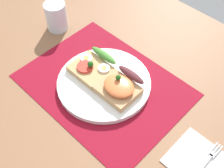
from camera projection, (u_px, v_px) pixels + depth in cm
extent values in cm
cube|color=brown|center=(104.00, 89.00, 81.40)|extent=(120.00, 90.00, 3.20)
cube|color=maroon|center=(104.00, 85.00, 80.03)|extent=(42.61, 32.17, 0.30)
cylinder|color=white|center=(104.00, 83.00, 79.37)|extent=(25.08, 25.08, 1.40)
cube|color=tan|center=(91.00, 69.00, 80.52)|extent=(10.18, 8.88, 1.64)
cylinder|color=red|center=(85.00, 67.00, 79.48)|extent=(4.47, 4.47, 0.60)
ellipsoid|color=#41812D|center=(104.00, 55.00, 81.35)|extent=(8.96, 2.20, 1.80)
sphere|color=#1E5919|center=(91.00, 64.00, 78.73)|extent=(1.60, 1.60, 1.60)
cylinder|color=white|center=(86.00, 58.00, 81.49)|extent=(3.23, 3.23, 0.50)
cylinder|color=yellow|center=(86.00, 58.00, 81.24)|extent=(1.45, 1.45, 0.16)
cylinder|color=white|center=(104.00, 68.00, 79.21)|extent=(3.23, 3.23, 0.50)
cylinder|color=yellow|center=(104.00, 67.00, 78.95)|extent=(1.45, 1.45, 0.16)
cube|color=tan|center=(119.00, 89.00, 76.00)|extent=(10.02, 8.61, 1.83)
ellipsoid|color=orange|center=(120.00, 85.00, 74.36)|extent=(8.21, 6.89, 1.97)
ellipsoid|color=#522228|center=(131.00, 75.00, 76.68)|extent=(8.51, 2.20, 1.80)
sphere|color=#1E5919|center=(118.00, 77.00, 73.81)|extent=(1.40, 1.40, 1.40)
cube|color=white|center=(201.00, 163.00, 65.97)|extent=(14.03, 11.92, 0.60)
cube|color=#B7B7BC|center=(212.00, 154.00, 66.82)|extent=(1.50, 1.20, 0.32)
cube|color=#B7B7BC|center=(214.00, 146.00, 68.00)|extent=(0.32, 2.80, 0.32)
cube|color=#B7B7BC|center=(217.00, 148.00, 67.72)|extent=(0.32, 2.80, 0.32)
cube|color=#B7B7BC|center=(219.00, 150.00, 67.43)|extent=(0.32, 2.80, 0.32)
cylinder|color=silver|center=(56.00, 16.00, 91.49)|extent=(6.62, 6.62, 8.89)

